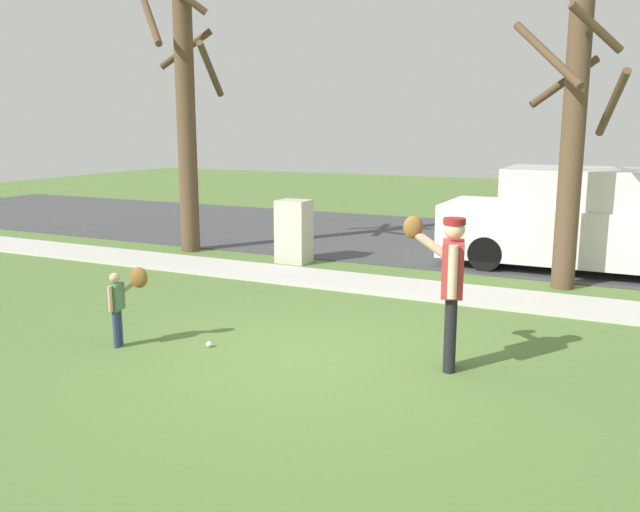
# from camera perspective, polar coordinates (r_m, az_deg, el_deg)

# --- Properties ---
(ground_plane) EXTENTS (48.00, 48.00, 0.00)m
(ground_plane) POSITION_cam_1_polar(r_m,az_deg,el_deg) (11.07, 7.31, -2.99)
(ground_plane) COLOR #567538
(sidewalk_strip) EXTENTS (36.00, 1.20, 0.06)m
(sidewalk_strip) POSITION_cam_1_polar(r_m,az_deg,el_deg) (11.15, 7.48, -2.73)
(sidewalk_strip) COLOR beige
(sidewalk_strip) RESTS_ON ground
(road_surface) EXTENTS (36.00, 6.80, 0.02)m
(road_surface) POSITION_cam_1_polar(r_m,az_deg,el_deg) (15.89, 13.18, 1.15)
(road_surface) COLOR #424244
(road_surface) RESTS_ON ground
(person_adult) EXTENTS (0.79, 0.59, 1.70)m
(person_adult) POSITION_cam_1_polar(r_m,az_deg,el_deg) (7.42, 10.90, -1.67)
(person_adult) COLOR black
(person_adult) RESTS_ON ground
(person_child) EXTENTS (0.42, 0.45, 0.98)m
(person_child) POSITION_cam_1_polar(r_m,az_deg,el_deg) (8.50, -16.39, -3.22)
(person_child) COLOR navy
(person_child) RESTS_ON ground
(baseball) EXTENTS (0.07, 0.07, 0.07)m
(baseball) POSITION_cam_1_polar(r_m,az_deg,el_deg) (8.38, -9.43, -7.43)
(baseball) COLOR white
(baseball) RESTS_ON ground
(utility_cabinet) EXTENTS (0.61, 0.52, 1.24)m
(utility_cabinet) POSITION_cam_1_polar(r_m,az_deg,el_deg) (13.17, -2.24, 2.10)
(utility_cabinet) COLOR beige
(utility_cabinet) RESTS_ON ground
(street_tree_near) EXTENTS (1.84, 1.88, 4.62)m
(street_tree_near) POSITION_cam_1_polar(r_m,az_deg,el_deg) (11.60, 20.74, 9.39)
(street_tree_near) COLOR brown
(street_tree_near) RESTS_ON ground
(street_tree_far) EXTENTS (1.85, 1.89, 5.82)m
(street_tree_far) POSITION_cam_1_polar(r_m,az_deg,el_deg) (14.50, -11.39, 12.48)
(street_tree_far) COLOR brown
(street_tree_far) RESTS_ON ground
(parked_van_white) EXTENTS (5.00, 1.95, 1.88)m
(parked_van_white) POSITION_cam_1_polar(r_m,az_deg,el_deg) (13.31, 21.36, 2.68)
(parked_van_white) COLOR silver
(parked_van_white) RESTS_ON road_surface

